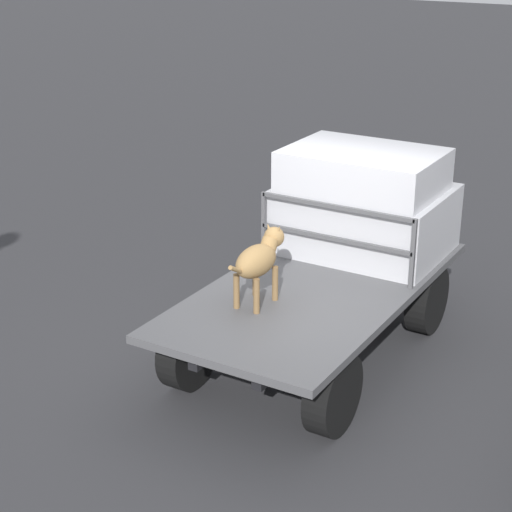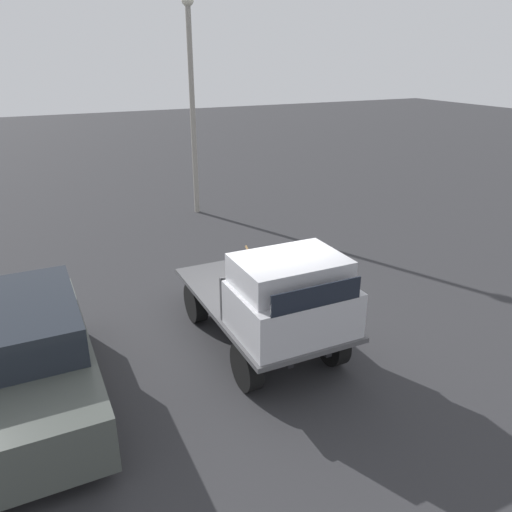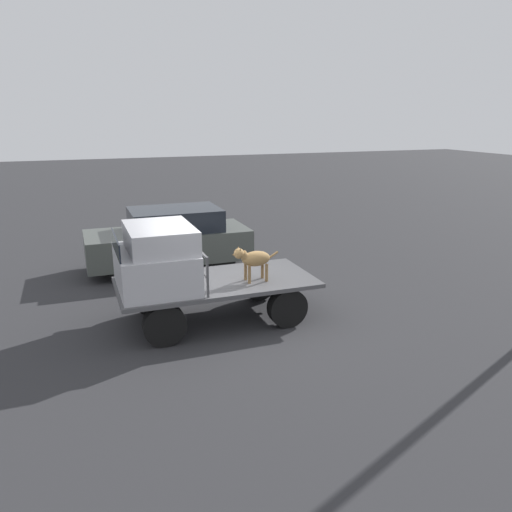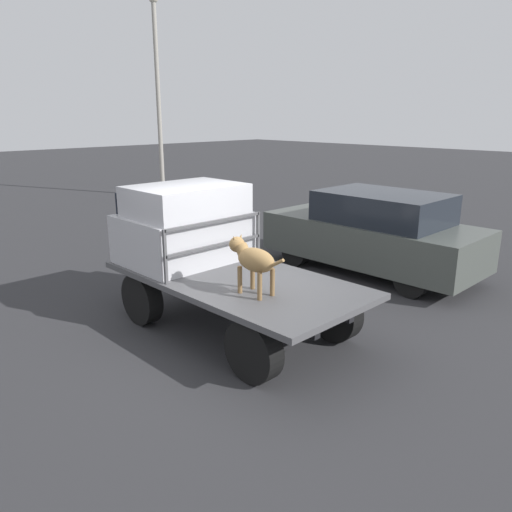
% 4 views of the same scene
% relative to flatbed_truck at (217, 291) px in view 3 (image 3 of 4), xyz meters
% --- Properties ---
extents(ground_plane, '(80.00, 80.00, 0.00)m').
position_rel_flatbed_truck_xyz_m(ground_plane, '(0.00, 0.00, -0.59)').
color(ground_plane, '#2D2D30').
extents(flatbed_truck, '(3.81, 1.89, 0.83)m').
position_rel_flatbed_truck_xyz_m(flatbed_truck, '(0.00, 0.00, 0.00)').
color(flatbed_truck, black).
rests_on(flatbed_truck, ground).
extents(truck_cab, '(1.39, 1.77, 1.17)m').
position_rel_flatbed_truck_xyz_m(truck_cab, '(1.13, 0.00, 0.79)').
color(truck_cab, '#B7B7BC').
rests_on(truck_cab, flatbed_truck).
extents(truck_headboard, '(0.04, 1.77, 0.74)m').
position_rel_flatbed_truck_xyz_m(truck_headboard, '(0.40, 0.00, 0.73)').
color(truck_headboard, '#4C4C4F').
rests_on(truck_headboard, flatbed_truck).
extents(dog, '(0.95, 0.30, 0.72)m').
position_rel_flatbed_truck_xyz_m(dog, '(-0.66, 0.29, 0.68)').
color(dog, brown).
rests_on(dog, flatbed_truck).
extents(parked_sedan, '(4.19, 1.76, 1.59)m').
position_rel_flatbed_truck_xyz_m(parked_sedan, '(0.17, -3.81, 0.21)').
color(parked_sedan, black).
rests_on(parked_sedan, ground).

